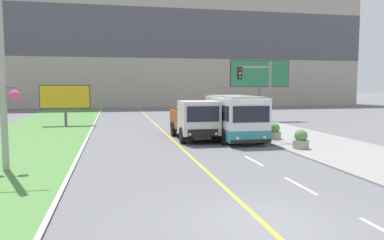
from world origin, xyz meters
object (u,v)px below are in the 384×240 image
at_px(planter_round_second, 274,132).
at_px(billboard_small, 65,98).
at_px(planter_round_third, 250,126).
at_px(utility_pole_near, 1,56).
at_px(billboard_large, 260,75).
at_px(dump_truck, 196,121).
at_px(city_bus, 235,118).
at_px(planter_round_near, 301,140).
at_px(traffic_light_mast, 260,90).

bearing_deg(planter_round_second, billboard_small, 140.21).
bearing_deg(planter_round_third, utility_pole_near, -146.59).
bearing_deg(planter_round_third, billboard_large, 64.21).
height_order(dump_truck, billboard_small, billboard_small).
height_order(billboard_large, planter_round_third, billboard_large).
xyz_separation_m(city_bus, billboard_large, (6.73, 12.48, 3.15)).
distance_m(dump_truck, billboard_small, 14.79).
height_order(billboard_small, planter_round_second, billboard_small).
bearing_deg(city_bus, planter_round_near, -59.71).
height_order(utility_pole_near, billboard_small, utility_pole_near).
distance_m(dump_truck, utility_pole_near, 12.31).
relative_size(planter_round_second, planter_round_third, 1.01).
relative_size(utility_pole_near, traffic_light_mast, 1.99).
bearing_deg(utility_pole_near, planter_round_near, 7.98).
bearing_deg(billboard_small, utility_pole_near, -91.00).
height_order(billboard_small, planter_round_third, billboard_small).
xyz_separation_m(utility_pole_near, traffic_light_mast, (13.62, 5.45, -1.52)).
bearing_deg(city_bus, planter_round_third, 55.24).
height_order(city_bus, planter_round_near, city_bus).
distance_m(billboard_small, planter_round_third, 16.65).
relative_size(city_bus, traffic_light_mast, 1.18).
height_order(city_bus, planter_round_second, city_bus).
distance_m(city_bus, planter_round_second, 2.79).
xyz_separation_m(city_bus, utility_pole_near, (-12.28, -6.30, 3.35)).
distance_m(traffic_light_mast, billboard_large, 14.44).
bearing_deg(city_bus, planter_round_second, -9.92).
height_order(traffic_light_mast, planter_round_second, traffic_light_mast).
bearing_deg(traffic_light_mast, city_bus, 147.71).
relative_size(billboard_small, planter_round_near, 4.05).
height_order(utility_pole_near, billboard_large, utility_pole_near).
bearing_deg(billboard_small, billboard_large, 2.50).
bearing_deg(planter_round_near, billboard_small, 132.24).
height_order(utility_pole_near, traffic_light_mast, utility_pole_near).
bearing_deg(utility_pole_near, billboard_small, 89.00).
bearing_deg(city_bus, dump_truck, 172.26).
distance_m(dump_truck, traffic_light_mast, 4.51).
bearing_deg(planter_round_third, planter_round_near, -88.76).
bearing_deg(dump_truck, traffic_light_mast, -17.10).
bearing_deg(planter_round_near, planter_round_third, 91.24).
bearing_deg(planter_round_third, dump_truck, -148.36).
height_order(traffic_light_mast, billboard_small, traffic_light_mast).
height_order(city_bus, planter_round_third, city_bus).
relative_size(planter_round_near, planter_round_third, 1.02).
distance_m(city_bus, planter_round_third, 4.16).
relative_size(utility_pole_near, planter_round_third, 9.75).
bearing_deg(dump_truck, billboard_large, 52.66).
xyz_separation_m(city_bus, planter_round_second, (2.59, -0.45, -0.94)).
bearing_deg(planter_round_second, planter_round_near, -91.78).
relative_size(traffic_light_mast, planter_round_second, 4.85).
distance_m(traffic_light_mast, planter_round_third, 5.10).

